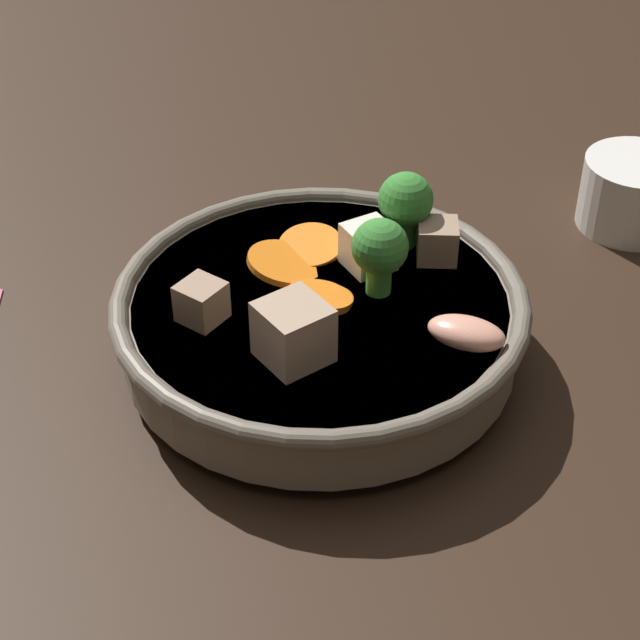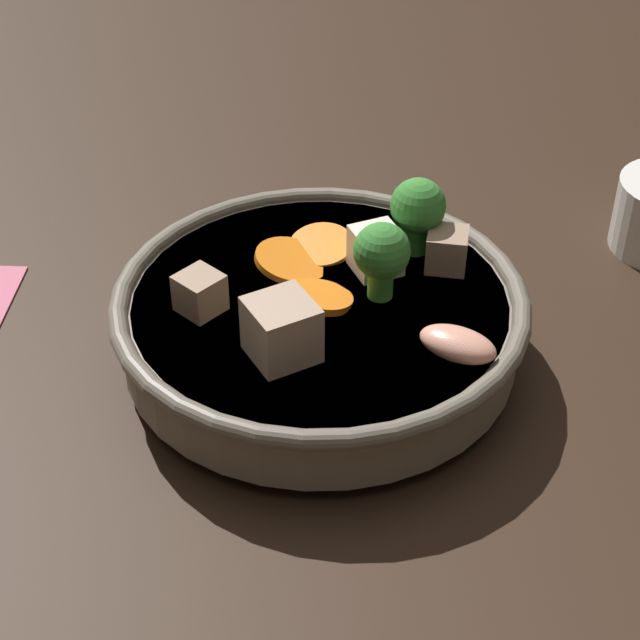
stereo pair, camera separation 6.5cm
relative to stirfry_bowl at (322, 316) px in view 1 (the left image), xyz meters
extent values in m
plane|color=black|center=(0.00, 0.00, -0.04)|extent=(3.00, 3.00, 0.00)
cylinder|color=slate|center=(0.00, 0.00, -0.03)|extent=(0.13, 0.13, 0.01)
cylinder|color=slate|center=(0.00, 0.00, -0.01)|extent=(0.24, 0.24, 0.04)
torus|color=#685F52|center=(0.00, 0.00, 0.01)|extent=(0.25, 0.25, 0.01)
cylinder|color=brown|center=(0.00, 0.00, 0.00)|extent=(0.23, 0.23, 0.02)
cylinder|color=orange|center=(-0.04, -0.01, 0.01)|extent=(0.05, 0.05, 0.01)
cylinder|color=orange|center=(-0.05, 0.01, 0.01)|extent=(0.06, 0.06, 0.01)
cylinder|color=orange|center=(0.00, 0.00, 0.01)|extent=(0.06, 0.06, 0.01)
cylinder|color=green|center=(-0.05, 0.07, 0.02)|extent=(0.02, 0.02, 0.02)
sphere|color=#388433|center=(-0.05, 0.07, 0.05)|extent=(0.04, 0.04, 0.04)
cylinder|color=green|center=(0.00, 0.04, 0.02)|extent=(0.02, 0.02, 0.02)
sphere|color=#388433|center=(0.00, 0.04, 0.05)|extent=(0.03, 0.03, 0.03)
cube|color=silver|center=(-0.03, 0.04, 0.03)|extent=(0.03, 0.03, 0.03)
cube|color=tan|center=(0.05, -0.03, 0.03)|extent=(0.05, 0.05, 0.04)
cube|color=#9E7F66|center=(-0.03, 0.08, 0.02)|extent=(0.03, 0.03, 0.02)
cube|color=#9E7F66|center=(0.00, -0.07, 0.02)|extent=(0.03, 0.03, 0.02)
ellipsoid|color=#EA9E84|center=(0.06, 0.07, 0.02)|extent=(0.05, 0.05, 0.02)
cylinder|color=white|center=(-0.10, 0.26, -0.01)|extent=(0.08, 0.08, 0.05)
cylinder|color=brown|center=(-0.10, 0.26, 0.01)|extent=(0.07, 0.07, 0.00)
camera|label=1|loc=(0.50, -0.13, 0.40)|focal=60.00mm
camera|label=2|loc=(0.51, -0.07, 0.40)|focal=60.00mm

